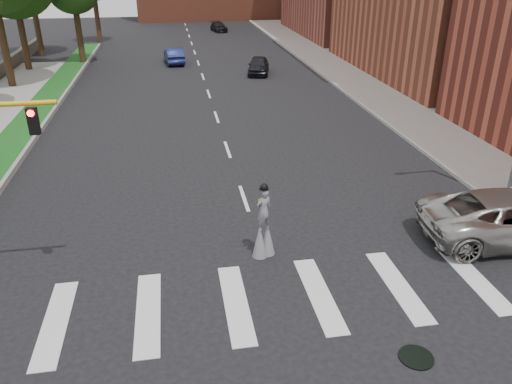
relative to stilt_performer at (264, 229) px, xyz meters
name	(u,v)px	position (x,y,z in m)	size (l,w,h in m)	color
ground_plane	(285,320)	(-0.01, -3.50, -1.01)	(160.00, 160.00, 0.00)	black
grass_median	(27,124)	(-11.51, 16.50, -0.88)	(2.00, 60.00, 0.25)	#154A19
median_curb	(45,123)	(-10.46, 16.50, -0.87)	(0.20, 60.00, 0.28)	gray
sidewalk_right	(372,89)	(12.49, 21.50, -0.92)	(5.00, 90.00, 0.18)	gray
manhole	(416,357)	(2.99, -5.50, -0.99)	(0.90, 0.90, 0.04)	black
stilt_performer	(264,229)	(0.00, 0.00, 0.00)	(0.81, 0.65, 2.70)	#322214
car_near	(259,65)	(4.88, 28.79, -0.28)	(1.72, 4.27, 1.46)	black
car_mid	(174,56)	(-2.28, 34.70, -0.28)	(1.55, 4.44, 1.46)	navy
car_far	(219,27)	(4.20, 56.24, -0.42)	(1.66, 4.09, 1.19)	black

